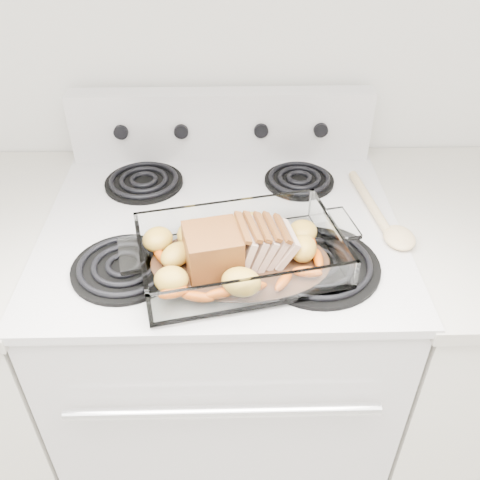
{
  "coord_description": "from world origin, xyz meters",
  "views": [
    {
      "loc": [
        0.02,
        0.69,
        1.63
      ],
      "look_at": [
        0.04,
        1.51,
        0.99
      ],
      "focal_mm": 40.0,
      "sensor_mm": 36.0,
      "label": 1
    }
  ],
  "objects_px": {
    "electric_range": "(225,355)",
    "baking_dish": "(240,258)",
    "counter_right": "(464,355)",
    "pork_roast": "(229,247)"
  },
  "relations": [
    {
      "from": "counter_right",
      "to": "pork_roast",
      "type": "xyz_separation_m",
      "value": [
        -0.65,
        -0.16,
        0.53
      ]
    },
    {
      "from": "electric_range",
      "to": "pork_roast",
      "type": "xyz_separation_m",
      "value": [
        0.02,
        -0.16,
        0.51
      ]
    },
    {
      "from": "baking_dish",
      "to": "pork_roast",
      "type": "relative_size",
      "value": 1.79
    },
    {
      "from": "baking_dish",
      "to": "counter_right",
      "type": "bearing_deg",
      "value": 2.33
    },
    {
      "from": "electric_range",
      "to": "baking_dish",
      "type": "distance_m",
      "value": 0.51
    },
    {
      "from": "baking_dish",
      "to": "pork_roast",
      "type": "xyz_separation_m",
      "value": [
        -0.02,
        0.0,
        0.03
      ]
    },
    {
      "from": "electric_range",
      "to": "counter_right",
      "type": "bearing_deg",
      "value": -0.1
    },
    {
      "from": "baking_dish",
      "to": "electric_range",
      "type": "bearing_deg",
      "value": 90.74
    },
    {
      "from": "electric_range",
      "to": "counter_right",
      "type": "distance_m",
      "value": 0.67
    },
    {
      "from": "baking_dish",
      "to": "pork_roast",
      "type": "bearing_deg",
      "value": 167.77
    }
  ]
}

